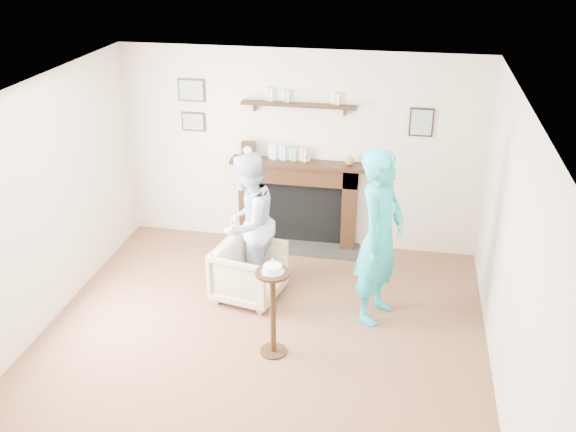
% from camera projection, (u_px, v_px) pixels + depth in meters
% --- Properties ---
extents(ground, '(5.00, 5.00, 0.00)m').
position_uv_depth(ground, '(255.00, 355.00, 6.26)').
color(ground, brown).
rests_on(ground, ground).
extents(room_shell, '(4.54, 5.02, 2.52)m').
position_uv_depth(room_shell, '(267.00, 175.00, 6.18)').
color(room_shell, beige).
rests_on(room_shell, ground).
extents(armchair, '(0.82, 0.81, 0.64)m').
position_uv_depth(armchair, '(250.00, 297.00, 7.22)').
color(armchair, '#C6AA93').
rests_on(armchair, ground).
extents(man, '(0.81, 0.93, 1.61)m').
position_uv_depth(man, '(249.00, 286.00, 7.43)').
color(man, silver).
rests_on(man, ground).
extents(woman, '(0.65, 0.79, 1.87)m').
position_uv_depth(woman, '(375.00, 314.00, 6.90)').
color(woman, '#20B9AD').
rests_on(woman, ground).
extents(pedestal_table, '(0.32, 0.32, 1.04)m').
position_uv_depth(pedestal_table, '(273.00, 296.00, 6.03)').
color(pedestal_table, black).
rests_on(pedestal_table, ground).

